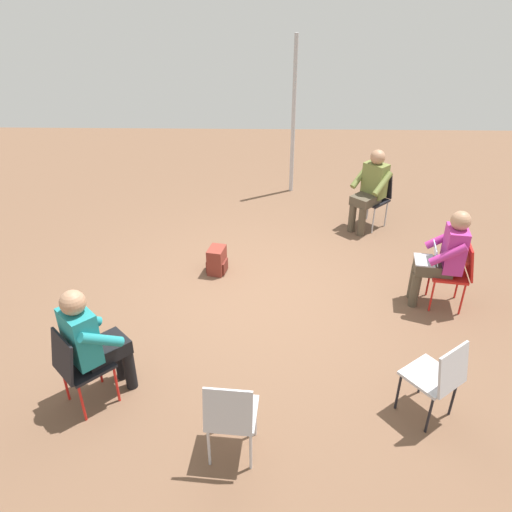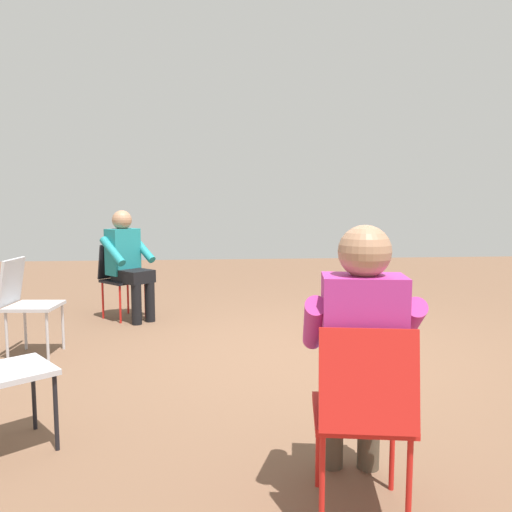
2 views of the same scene
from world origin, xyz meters
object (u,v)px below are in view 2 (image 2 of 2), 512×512
object	(u,v)px
backpack_near_laptop_user	(344,320)
chair_south	(26,299)
chair_southwest	(120,275)
chair_east	(364,407)
person_with_laptop	(359,348)
person_in_teal	(128,259)

from	to	relation	value
backpack_near_laptop_user	chair_south	bearing A→B (deg)	-82.49
chair_south	chair_southwest	size ratio (longest dim) A/B	1.00
chair_east	backpack_near_laptop_user	xyz separation A→B (m)	(-2.87, 0.69, -0.34)
person_with_laptop	backpack_near_laptop_user	distance (m)	2.84
person_in_teal	backpack_near_laptop_user	bearing A→B (deg)	113.94
backpack_near_laptop_user	chair_east	bearing A→B (deg)	-13.59
chair_east	person_with_laptop	xyz separation A→B (m)	(-0.17, 0.03, 0.20)
person_in_teal	backpack_near_laptop_user	size ratio (longest dim) A/B	3.44
chair_east	chair_south	xyz separation A→B (m)	(-2.49, -2.22, 0.00)
chair_southwest	backpack_near_laptop_user	world-z (taller)	chair_southwest
chair_east	chair_southwest	world-z (taller)	same
person_with_laptop	backpack_near_laptop_user	world-z (taller)	person_with_laptop
person_with_laptop	backpack_near_laptop_user	size ratio (longest dim) A/B	3.44
person_in_teal	person_with_laptop	bearing A→B (deg)	69.38
chair_south	chair_southwest	bearing A→B (deg)	163.50
chair_southwest	backpack_near_laptop_user	bearing A→B (deg)	112.44
chair_southwest	person_in_teal	size ratio (longest dim) A/B	0.69
chair_south	chair_southwest	distance (m)	1.50
chair_southwest	person_in_teal	xyz separation A→B (m)	(0.12, 0.12, 0.20)
person_with_laptop	person_in_teal	bearing A→B (deg)	123.31
person_in_teal	chair_south	bearing A→B (deg)	18.20
chair_east	person_in_teal	world-z (taller)	person_in_teal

